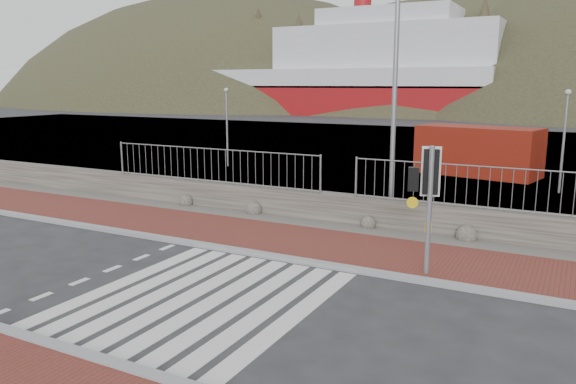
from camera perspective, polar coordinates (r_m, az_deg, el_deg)
The scene contains 15 objects.
ground at distance 11.90m, azimuth -8.69°, elevation -10.59°, with size 220.00×220.00×0.00m, color #28282B.
sidewalk_far at distance 15.53m, azimuth 1.21°, elevation -5.13°, with size 40.00×3.00×0.08m, color maroon.
kerb_near at distance 9.85m, azimuth -19.48°, elevation -15.58°, with size 40.00×0.25×0.12m, color gray.
kerb_far at distance 14.26m, azimuth -1.50°, elevation -6.57°, with size 40.00×0.25×0.12m, color gray.
zebra_crossing at distance 11.90m, azimuth -8.69°, elevation -10.57°, with size 4.62×5.60×0.01m.
gravel_strip at distance 17.28m, azimuth 4.18°, elevation -3.52°, with size 40.00×1.50×0.06m, color #59544C.
stone_wall at distance 17.90m, azimuth 5.23°, elevation -1.64°, with size 40.00×0.60×0.90m, color #48423B.
railing at distance 17.51m, azimuth 5.12°, elevation 2.64°, with size 18.07×0.07×1.22m.
quay at distance 37.60m, azimuth 17.40°, elevation 3.85°, with size 120.00×40.00×0.50m, color #4C4C4F.
water at distance 72.19m, azimuth 22.56°, elevation 6.71°, with size 220.00×50.00×0.05m, color #3F4C54.
ferry at distance 82.90m, azimuth 5.67°, elevation 11.64°, with size 50.00×16.00×20.00m.
hills_backdrop at distance 100.56m, azimuth 26.82°, elevation -6.04°, with size 254.00×90.00×100.00m.
traffic_signal_far at distance 12.84m, azimuth 14.09°, elevation 0.88°, with size 0.74×0.39×3.00m.
streetlight at distance 17.75m, azimuth 11.36°, elevation 12.44°, with size 1.77×0.79×8.65m.
shipping_container at distance 28.43m, azimuth 18.73°, elevation 3.97°, with size 5.57×2.32×2.32m, color maroon.
Camera 1 is at (6.65, -8.85, 4.35)m, focal length 35.00 mm.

